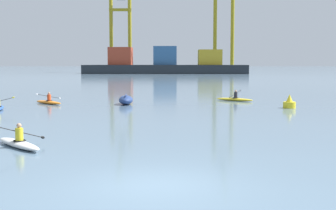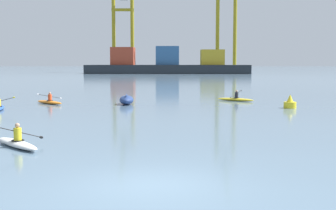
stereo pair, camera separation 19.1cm
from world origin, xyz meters
name	(u,v)px [view 1 (the left image)]	position (x,y,z in m)	size (l,w,h in m)	color
ground_plane	(155,185)	(0.00, 0.00, 0.00)	(800.00, 800.00, 0.00)	slate
container_barge	(164,65)	(-2.13, 125.12, 2.71)	(48.60, 10.35, 8.12)	#1E2328
gantry_crane_west	(120,22)	(-17.03, 140.40, 16.65)	(7.39, 15.43, 34.55)	olive
gantry_crane_west_mid	(224,13)	(17.18, 139.74, 19.53)	(6.93, 15.55, 40.20)	olive
capsized_dinghy	(126,100)	(-3.25, 23.71, 0.35)	(1.30, 2.68, 0.76)	navy
channel_buoy	(289,103)	(8.91, 20.90, 0.36)	(0.90, 0.90, 1.00)	yellow
kayak_orange	(49,102)	(-9.45, 24.01, 0.17)	(2.90, 2.75, 0.95)	orange
kayak_white	(19,143)	(-5.53, 5.40, 0.17)	(2.73, 2.92, 1.02)	silver
kayak_yellow	(235,99)	(5.77, 27.01, 0.17)	(3.16, 2.39, 0.95)	yellow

